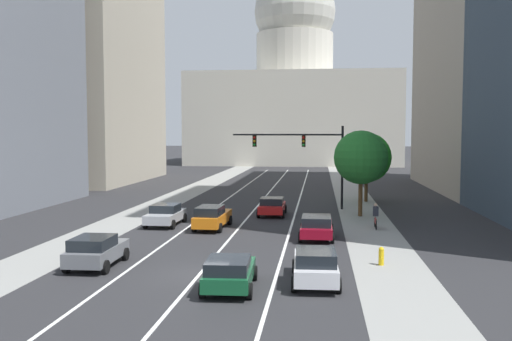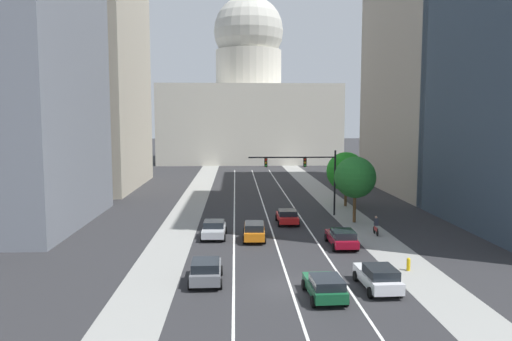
{
  "view_description": "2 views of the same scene",
  "coord_description": "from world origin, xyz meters",
  "px_view_note": "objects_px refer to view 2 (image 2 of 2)",
  "views": [
    {
      "loc": [
        5.39,
        -23.96,
        6.46
      ],
      "look_at": [
        -0.1,
        23.3,
        3.16
      ],
      "focal_mm": 38.49,
      "sensor_mm": 36.0,
      "label": 1
    },
    {
      "loc": [
        -3.35,
        -29.14,
        10.26
      ],
      "look_at": [
        -0.72,
        33.07,
        3.78
      ],
      "focal_mm": 34.34,
      "sensor_mm": 36.0,
      "label": 2
    }
  ],
  "objects_px": {
    "cyclist": "(376,226)",
    "street_tree_mid_right": "(355,177)",
    "car_crimson": "(342,237)",
    "car_red": "(287,216)",
    "car_gray": "(206,270)",
    "traffic_signal_mast": "(308,170)",
    "street_tree_far_right": "(346,172)",
    "fire_hydrant": "(409,264)",
    "capitol_building": "(249,104)",
    "car_green": "(325,286)",
    "car_orange": "(254,230)",
    "car_white": "(378,277)",
    "car_silver": "(214,229)"
  },
  "relations": [
    {
      "from": "car_red",
      "to": "car_silver",
      "type": "xyz_separation_m",
      "value": [
        -6.99,
        -5.32,
        0.02
      ]
    },
    {
      "from": "car_crimson",
      "to": "car_gray",
      "type": "relative_size",
      "value": 1.17
    },
    {
      "from": "car_crimson",
      "to": "cyclist",
      "type": "height_order",
      "value": "cyclist"
    },
    {
      "from": "car_crimson",
      "to": "car_red",
      "type": "xyz_separation_m",
      "value": [
        -3.5,
        8.88,
        -0.01
      ]
    },
    {
      "from": "car_red",
      "to": "fire_hydrant",
      "type": "relative_size",
      "value": 4.45
    },
    {
      "from": "capitol_building",
      "to": "traffic_signal_mast",
      "type": "xyz_separation_m",
      "value": [
        4.34,
        -70.4,
        -9.24
      ]
    },
    {
      "from": "car_silver",
      "to": "street_tree_mid_right",
      "type": "relative_size",
      "value": 0.65
    },
    {
      "from": "traffic_signal_mast",
      "to": "street_tree_far_right",
      "type": "height_order",
      "value": "traffic_signal_mast"
    },
    {
      "from": "car_crimson",
      "to": "street_tree_far_right",
      "type": "distance_m",
      "value": 19.4
    },
    {
      "from": "street_tree_mid_right",
      "to": "traffic_signal_mast",
      "type": "bearing_deg",
      "value": 138.37
    },
    {
      "from": "car_silver",
      "to": "cyclist",
      "type": "xyz_separation_m",
      "value": [
        14.41,
        0.3,
        0.09
      ]
    },
    {
      "from": "street_tree_far_right",
      "to": "traffic_signal_mast",
      "type": "bearing_deg",
      "value": -134.55
    },
    {
      "from": "capitol_building",
      "to": "traffic_signal_mast",
      "type": "height_order",
      "value": "capitol_building"
    },
    {
      "from": "car_orange",
      "to": "car_gray",
      "type": "xyz_separation_m",
      "value": [
        -3.49,
        -11.0,
        -0.02
      ]
    },
    {
      "from": "car_green",
      "to": "capitol_building",
      "type": "bearing_deg",
      "value": -1.49
    },
    {
      "from": "cyclist",
      "to": "car_red",
      "type": "bearing_deg",
      "value": 57.14
    },
    {
      "from": "car_white",
      "to": "cyclist",
      "type": "bearing_deg",
      "value": -17.7
    },
    {
      "from": "car_gray",
      "to": "street_tree_far_right",
      "type": "relative_size",
      "value": 0.63
    },
    {
      "from": "car_red",
      "to": "car_gray",
      "type": "height_order",
      "value": "car_gray"
    },
    {
      "from": "car_orange",
      "to": "traffic_signal_mast",
      "type": "distance_m",
      "value": 12.82
    },
    {
      "from": "capitol_building",
      "to": "fire_hydrant",
      "type": "distance_m",
      "value": 91.4
    },
    {
      "from": "car_crimson",
      "to": "street_tree_far_right",
      "type": "bearing_deg",
      "value": -13.32
    },
    {
      "from": "traffic_signal_mast",
      "to": "car_green",
      "type": "bearing_deg",
      "value": -96.01
    },
    {
      "from": "fire_hydrant",
      "to": "car_red",
      "type": "bearing_deg",
      "value": 113.45
    },
    {
      "from": "car_green",
      "to": "car_red",
      "type": "distance_m",
      "value": 20.35
    },
    {
      "from": "car_crimson",
      "to": "traffic_signal_mast",
      "type": "distance_m",
      "value": 13.77
    },
    {
      "from": "car_red",
      "to": "car_silver",
      "type": "height_order",
      "value": "car_silver"
    },
    {
      "from": "capitol_building",
      "to": "car_crimson",
      "type": "bearing_deg",
      "value": -86.41
    },
    {
      "from": "car_gray",
      "to": "street_tree_mid_right",
      "type": "distance_m",
      "value": 22.79
    },
    {
      "from": "cyclist",
      "to": "street_tree_mid_right",
      "type": "bearing_deg",
      "value": 7.63
    },
    {
      "from": "car_green",
      "to": "traffic_signal_mast",
      "type": "height_order",
      "value": "traffic_signal_mast"
    },
    {
      "from": "car_white",
      "to": "car_red",
      "type": "bearing_deg",
      "value": 8.42
    },
    {
      "from": "car_white",
      "to": "car_crimson",
      "type": "bearing_deg",
      "value": -1.99
    },
    {
      "from": "car_green",
      "to": "car_red",
      "type": "relative_size",
      "value": 1.03
    },
    {
      "from": "car_crimson",
      "to": "car_white",
      "type": "xyz_separation_m",
      "value": [
        0.01,
        -10.09,
        0.04
      ]
    },
    {
      "from": "car_red",
      "to": "cyclist",
      "type": "distance_m",
      "value": 8.95
    },
    {
      "from": "car_silver",
      "to": "car_orange",
      "type": "bearing_deg",
      "value": -104.38
    },
    {
      "from": "car_gray",
      "to": "cyclist",
      "type": "xyz_separation_m",
      "value": [
        14.41,
        12.28,
        0.05
      ]
    },
    {
      "from": "capitol_building",
      "to": "car_red",
      "type": "bearing_deg",
      "value": -88.66
    },
    {
      "from": "car_gray",
      "to": "street_tree_mid_right",
      "type": "relative_size",
      "value": 0.61
    },
    {
      "from": "car_silver",
      "to": "car_white",
      "type": "distance_m",
      "value": 17.23
    },
    {
      "from": "capitol_building",
      "to": "street_tree_mid_right",
      "type": "xyz_separation_m",
      "value": [
        8.55,
        -74.14,
        -9.65
      ]
    },
    {
      "from": "capitol_building",
      "to": "cyclist",
      "type": "bearing_deg",
      "value": -83.43
    },
    {
      "from": "street_tree_mid_right",
      "to": "car_green",
      "type": "bearing_deg",
      "value": -108.08
    },
    {
      "from": "car_green",
      "to": "traffic_signal_mast",
      "type": "bearing_deg",
      "value": -8.56
    },
    {
      "from": "traffic_signal_mast",
      "to": "cyclist",
      "type": "distance_m",
      "value": 11.18
    },
    {
      "from": "car_white",
      "to": "car_gray",
      "type": "bearing_deg",
      "value": 78.83
    },
    {
      "from": "car_crimson",
      "to": "street_tree_mid_right",
      "type": "height_order",
      "value": "street_tree_mid_right"
    },
    {
      "from": "car_green",
      "to": "cyclist",
      "type": "height_order",
      "value": "cyclist"
    },
    {
      "from": "capitol_building",
      "to": "car_green",
      "type": "xyz_separation_m",
      "value": [
        1.76,
        -94.94,
        -13.45
      ]
    }
  ]
}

